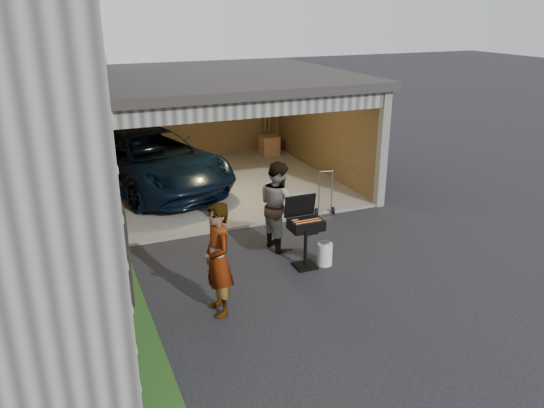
% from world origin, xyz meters
% --- Properties ---
extents(ground, '(80.00, 80.00, 0.00)m').
position_xyz_m(ground, '(0.00, 0.00, 0.00)').
color(ground, black).
rests_on(ground, ground).
extents(groundcover_strip, '(0.50, 8.00, 0.06)m').
position_xyz_m(groundcover_strip, '(-2.25, -1.00, 0.03)').
color(groundcover_strip, '#193814').
rests_on(groundcover_strip, ground).
extents(garage, '(6.80, 6.30, 2.90)m').
position_xyz_m(garage, '(0.76, 6.79, 1.87)').
color(garage, '#605E59').
rests_on(garage, ground).
extents(minivan, '(3.91, 5.78, 1.47)m').
position_xyz_m(minivan, '(-0.83, 6.90, 0.74)').
color(minivan, black).
rests_on(minivan, ground).
extents(woman, '(0.46, 0.67, 1.78)m').
position_xyz_m(woman, '(-0.98, 0.55, 0.89)').
color(woman, '#9CB7C4').
rests_on(woman, ground).
extents(man, '(0.75, 0.91, 1.72)m').
position_xyz_m(man, '(0.80, 2.40, 0.86)').
color(man, '#3D2518').
rests_on(man, ground).
extents(bbq_grill, '(0.59, 0.51, 1.31)m').
position_xyz_m(bbq_grill, '(0.90, 1.43, 0.78)').
color(bbq_grill, black).
rests_on(bbq_grill, ground).
extents(propane_tank, '(0.36, 0.36, 0.42)m').
position_xyz_m(propane_tank, '(1.27, 1.34, 0.21)').
color(propane_tank, white).
rests_on(propane_tank, ground).
extents(plywood_panel, '(0.23, 0.81, 0.89)m').
position_xyz_m(plywood_panel, '(-2.34, 1.56, 0.45)').
color(plywood_panel, '#4E3C1A').
rests_on(plywood_panel, ground).
extents(hand_truck, '(0.46, 0.39, 1.06)m').
position_xyz_m(hand_truck, '(2.43, 3.47, 0.20)').
color(hand_truck, slate).
rests_on(hand_truck, ground).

